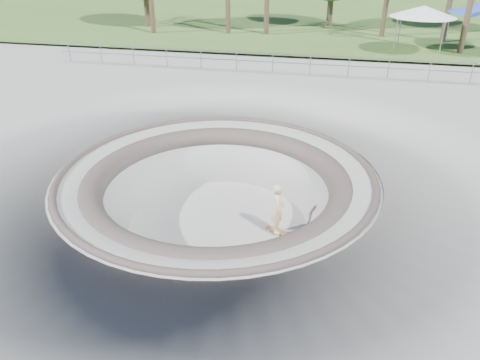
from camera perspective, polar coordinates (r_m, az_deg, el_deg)
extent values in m
plane|color=#9F9E9A|center=(15.05, -2.87, 0.76)|extent=(180.00, 180.00, 0.00)
torus|color=#9F9E9A|center=(16.06, -2.70, -5.60)|extent=(14.00, 14.00, 4.00)
cylinder|color=#9F9E9A|center=(16.04, -2.71, -5.45)|extent=(6.60, 6.60, 0.10)
torus|color=#544943|center=(15.06, -2.87, 0.69)|extent=(10.24, 10.24, 0.24)
torus|color=#544943|center=(15.26, -2.83, -0.74)|extent=(8.91, 8.91, 0.81)
cube|color=#3F5C24|center=(47.52, 8.17, 19.64)|extent=(180.00, 36.00, 0.12)
ellipsoid|color=brown|center=(73.77, -8.79, 17.25)|extent=(50.40, 36.00, 23.40)
ellipsoid|color=brown|center=(74.53, 15.86, 15.53)|extent=(61.60, 44.00, 28.60)
cylinder|color=gray|center=(25.81, 4.04, 15.12)|extent=(25.00, 0.05, 0.05)
cylinder|color=gray|center=(25.91, 4.01, 14.15)|extent=(25.00, 0.05, 0.05)
cube|color=brown|center=(15.53, 4.53, -6.19)|extent=(0.85, 0.51, 0.02)
cylinder|color=#B6B5BA|center=(15.55, 4.52, -6.30)|extent=(0.09, 0.17, 0.04)
cylinder|color=#B6B5BA|center=(15.55, 4.52, -6.30)|extent=(0.09, 0.17, 0.04)
cylinder|color=silver|center=(15.56, 4.52, -6.32)|extent=(0.07, 0.05, 0.06)
cylinder|color=silver|center=(15.56, 4.52, -6.32)|extent=(0.07, 0.05, 0.06)
cylinder|color=silver|center=(15.56, 4.52, -6.32)|extent=(0.07, 0.05, 0.06)
cylinder|color=silver|center=(15.56, 4.52, -6.32)|extent=(0.07, 0.05, 0.06)
imported|color=beige|center=(15.06, 4.65, -3.47)|extent=(0.48, 0.67, 1.71)
cylinder|color=gray|center=(30.33, 18.83, 15.94)|extent=(0.06, 0.06, 2.03)
cylinder|color=gray|center=(30.71, 23.76, 15.25)|extent=(0.06, 0.06, 2.03)
cylinder|color=gray|center=(32.86, 18.45, 16.83)|extent=(0.06, 0.06, 2.03)
cylinder|color=gray|center=(33.21, 23.03, 16.19)|extent=(0.06, 0.06, 2.03)
cube|color=white|center=(31.57, 21.38, 18.03)|extent=(3.21, 3.21, 0.08)
cone|color=white|center=(31.53, 21.48, 18.61)|extent=(5.40, 5.40, 0.65)
cylinder|color=gray|center=(33.06, 25.09, 15.77)|extent=(0.06, 0.06, 2.04)
cylinder|color=gray|center=(35.57, 24.32, 16.62)|extent=(0.06, 0.06, 2.04)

